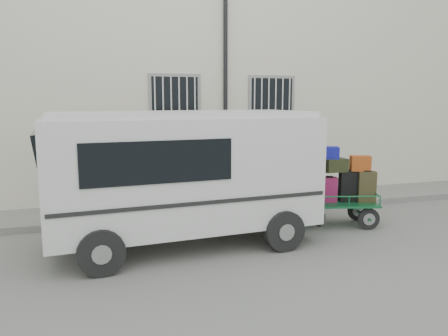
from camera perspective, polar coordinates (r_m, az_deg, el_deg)
ground at (r=9.08m, az=-0.03°, el=-8.82°), size 80.00×80.00×0.00m
building at (r=14.00m, az=-6.78°, el=9.78°), size 24.00×5.15×6.00m
sidewalk at (r=11.10m, az=-3.40°, el=-5.14°), size 24.00×1.70×0.15m
luggage_cart at (r=9.88m, az=13.41°, el=-2.22°), size 2.47×1.46×1.75m
van at (r=8.28m, az=-5.52°, el=-0.20°), size 5.19×2.56×2.55m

